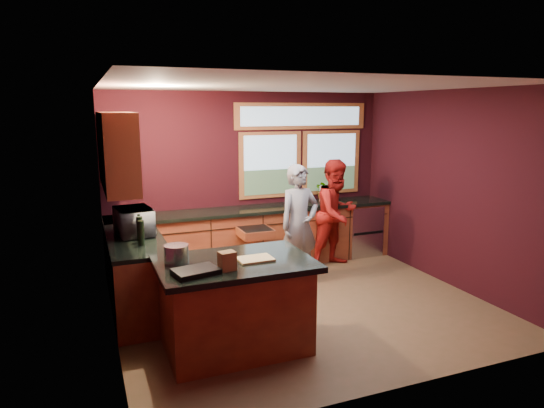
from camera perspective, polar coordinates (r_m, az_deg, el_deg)
floor at (r=6.27m, az=3.54°, el=-11.77°), size 4.50×4.50×0.00m
room_shell at (r=5.88m, az=-2.88°, el=4.90°), size 4.52×4.02×2.71m
back_counter at (r=7.67m, az=-0.45°, el=-3.75°), size 4.50×0.64×0.93m
left_counter at (r=6.40m, az=-15.96°, el=-7.23°), size 0.64×2.30×0.93m
island at (r=5.05m, az=-4.34°, el=-11.71°), size 1.55×1.05×0.95m
person_grey at (r=6.78m, az=3.22°, el=-2.46°), size 0.67×0.50×1.69m
person_red at (r=7.59m, az=7.58°, el=-1.10°), size 0.98×0.86×1.68m
microwave at (r=6.12m, az=-15.88°, el=-1.98°), size 0.47×0.63×0.32m
potted_plant at (r=8.00m, az=6.31°, el=1.69°), size 0.36×0.32×0.40m
paper_towel at (r=7.93m, az=6.05°, el=1.16°), size 0.12×0.12×0.28m
cutting_board at (r=4.90m, az=-2.00°, el=-6.47°), size 0.35×0.26×0.02m
stock_pot at (r=4.88m, az=-11.17°, el=-5.78°), size 0.24×0.24×0.18m
paper_bag at (r=4.59m, az=-5.30°, el=-6.69°), size 0.17×0.14×0.18m
black_tray at (r=4.55m, az=-8.95°, el=-7.84°), size 0.45×0.35×0.05m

